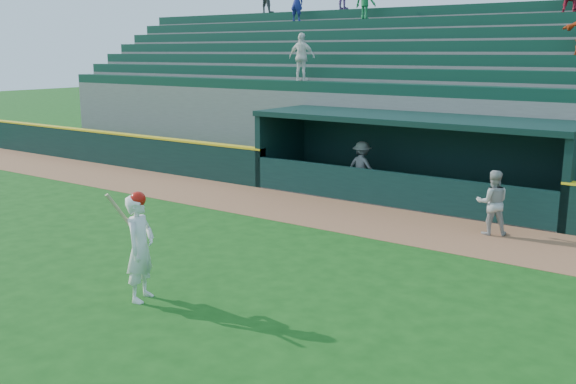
# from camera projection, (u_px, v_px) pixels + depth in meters

# --- Properties ---
(ground) EXTENTS (120.00, 120.00, 0.00)m
(ground) POSITION_uv_depth(u_px,v_px,m) (242.00, 269.00, 12.83)
(ground) COLOR #144711
(ground) RESTS_ON ground
(warning_track) EXTENTS (40.00, 3.00, 0.01)m
(warning_track) POSITION_uv_depth(u_px,v_px,m) (361.00, 218.00, 16.73)
(warning_track) COLOR brown
(warning_track) RESTS_ON ground
(field_wall_left) EXTENTS (15.50, 0.30, 1.20)m
(field_wall_left) POSITION_uv_depth(u_px,v_px,m) (105.00, 148.00, 24.85)
(field_wall_left) COLOR black
(field_wall_left) RESTS_ON ground
(wall_stripe_left) EXTENTS (15.50, 0.32, 0.06)m
(wall_stripe_left) POSITION_uv_depth(u_px,v_px,m) (104.00, 132.00, 24.71)
(wall_stripe_left) COLOR yellow
(wall_stripe_left) RESTS_ON field_wall_left
(dugout_player_front) EXTENTS (0.94, 0.86, 1.55)m
(dugout_player_front) POSITION_uv_depth(u_px,v_px,m) (492.00, 203.00, 15.13)
(dugout_player_front) COLOR #ACACA7
(dugout_player_front) RESTS_ON ground
(dugout_player_inside) EXTENTS (1.07, 0.68, 1.57)m
(dugout_player_inside) POSITION_uv_depth(u_px,v_px,m) (362.00, 167.00, 19.77)
(dugout_player_inside) COLOR #A0A09A
(dugout_player_inside) RESTS_ON ground
(dugout) EXTENTS (9.40, 2.80, 2.46)m
(dugout) POSITION_uv_depth(u_px,v_px,m) (414.00, 152.00, 18.91)
(dugout) COLOR slate
(dugout) RESTS_ON ground
(stands) EXTENTS (34.50, 6.25, 7.55)m
(stands) POSITION_uv_depth(u_px,v_px,m) (470.00, 106.00, 22.33)
(stands) COLOR slate
(stands) RESTS_ON ground
(batter_at_plate) EXTENTS (0.65, 0.86, 1.96)m
(batter_at_plate) POSITION_uv_depth(u_px,v_px,m) (140.00, 246.00, 11.07)
(batter_at_plate) COLOR white
(batter_at_plate) RESTS_ON ground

